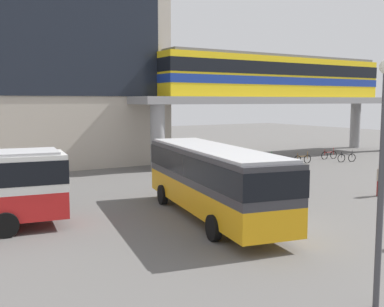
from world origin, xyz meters
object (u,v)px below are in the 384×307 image
object	(u,v)px
bicycle_green	(269,160)
pedestrian_waiting_near_stop	(380,181)
bus_main	(212,175)
bicycle_black	(347,158)
bicycle_brown	(303,159)
bicycle_blue	(257,166)
bicycle_red	(329,155)
train	(278,76)

from	to	relation	value
bicycle_green	pedestrian_waiting_near_stop	size ratio (longest dim) A/B	0.97
bus_main	bicycle_black	world-z (taller)	bus_main
bicycle_brown	bicycle_blue	bearing A→B (deg)	-167.10
bicycle_black	pedestrian_waiting_near_stop	world-z (taller)	pedestrian_waiting_near_stop
bicycle_black	bicycle_red	distance (m)	2.22
bicycle_black	bicycle_brown	bearing A→B (deg)	163.06
bus_main	bicycle_black	bearing A→B (deg)	26.04
bicycle_green	bicycle_red	world-z (taller)	same
bicycle_black	train	bearing A→B (deg)	113.29
bicycle_green	bicycle_brown	distance (m)	2.92
bicycle_black	pedestrian_waiting_near_stop	bearing A→B (deg)	-132.78
bicycle_blue	bicycle_red	distance (m)	10.49
bicycle_green	bicycle_brown	world-z (taller)	same
train	bicycle_red	world-z (taller)	train
bicycle_red	bus_main	bearing A→B (deg)	-149.54
bicycle_green	bicycle_black	world-z (taller)	same
bicycle_red	pedestrian_waiting_near_stop	distance (m)	16.51
train	bicycle_blue	xyz separation A→B (m)	(-7.36, -6.24, -7.19)
bicycle_brown	bicycle_red	distance (m)	4.36
bicycle_blue	bicycle_red	xyz separation A→B (m)	(10.23, 2.35, 0.00)
bicycle_black	pedestrian_waiting_near_stop	distance (m)	14.68
bicycle_blue	bicycle_black	distance (m)	9.98
pedestrian_waiting_near_stop	bicycle_brown	bearing A→B (deg)	63.55
pedestrian_waiting_near_stop	bicycle_black	bearing A→B (deg)	47.22
train	bicycle_blue	distance (m)	12.03
train	bicycle_brown	bearing A→B (deg)	-105.83
bicycle_red	train	bearing A→B (deg)	126.41
bicycle_black	bicycle_red	bearing A→B (deg)	83.63
bus_main	bicycle_green	world-z (taller)	bus_main
bicycle_brown	bicycle_red	size ratio (longest dim) A/B	1.00
bicycle_black	bicycle_brown	distance (m)	4.18
bus_main	bicycle_brown	bearing A→B (deg)	34.18
bicycle_red	pedestrian_waiting_near_stop	world-z (taller)	pedestrian_waiting_near_stop
train	bicycle_red	distance (m)	8.66
train	pedestrian_waiting_near_stop	distance (m)	19.58
bicycle_red	bicycle_blue	bearing A→B (deg)	-167.05
bus_main	bicycle_green	size ratio (longest dim) A/B	6.71
bicycle_blue	bicycle_brown	xyz separation A→B (m)	(5.98, 1.37, 0.00)
bus_main	bicycle_blue	xyz separation A→B (m)	(10.69, 9.95, -1.63)
bus_main	bicycle_black	xyz separation A→B (m)	(20.67, 10.10, -1.63)
bicycle_green	bicycle_blue	xyz separation A→B (m)	(-3.35, -2.64, 0.00)
train	bicycle_green	world-z (taller)	train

